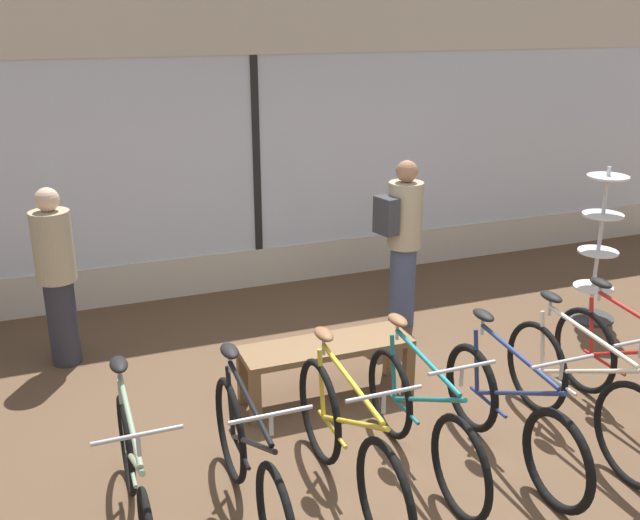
{
  "coord_description": "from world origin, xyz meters",
  "views": [
    {
      "loc": [
        -2.14,
        -4.06,
        3.03
      ],
      "look_at": [
        0.0,
        1.49,
        0.95
      ],
      "focal_mm": 40.0,
      "sensor_mm": 36.0,
      "label": 1
    }
  ],
  "objects_px": {
    "bicycle_center_left": "(348,446)",
    "bicycle_far_right": "(629,373)",
    "bicycle_center_right": "(510,416)",
    "customer_by_window": "(57,274)",
    "bicycle_right": "(580,393)",
    "bicycle_center": "(421,422)",
    "accessory_rack": "(597,258)",
    "display_bench": "(327,354)",
    "bicycle_left": "(250,467)",
    "bicycle_far_left": "(136,483)",
    "customer_near_rack": "(403,239)"
  },
  "relations": [
    {
      "from": "bicycle_center_left",
      "to": "bicycle_center_right",
      "type": "relative_size",
      "value": 1.08
    },
    {
      "from": "display_bench",
      "to": "customer_by_window",
      "type": "xyz_separation_m",
      "value": [
        -1.97,
        1.44,
        0.45
      ]
    },
    {
      "from": "display_bench",
      "to": "customer_by_window",
      "type": "bearing_deg",
      "value": 143.87
    },
    {
      "from": "accessory_rack",
      "to": "display_bench",
      "type": "bearing_deg",
      "value": -170.74
    },
    {
      "from": "display_bench",
      "to": "accessory_rack",
      "type": "bearing_deg",
      "value": 9.26
    },
    {
      "from": "bicycle_center_right",
      "to": "customer_by_window",
      "type": "relative_size",
      "value": 1.02
    },
    {
      "from": "bicycle_center_right",
      "to": "display_bench",
      "type": "bearing_deg",
      "value": 123.76
    },
    {
      "from": "bicycle_center_left",
      "to": "customer_near_rack",
      "type": "relative_size",
      "value": 1.06
    },
    {
      "from": "bicycle_center",
      "to": "customer_by_window",
      "type": "relative_size",
      "value": 1.02
    },
    {
      "from": "bicycle_center_left",
      "to": "bicycle_far_right",
      "type": "distance_m",
      "value": 2.41
    },
    {
      "from": "bicycle_right",
      "to": "bicycle_center",
      "type": "bearing_deg",
      "value": 174.88
    },
    {
      "from": "bicycle_far_left",
      "to": "customer_near_rack",
      "type": "relative_size",
      "value": 1.01
    },
    {
      "from": "accessory_rack",
      "to": "display_bench",
      "type": "xyz_separation_m",
      "value": [
        -3.15,
        -0.51,
        -0.26
      ]
    },
    {
      "from": "bicycle_far_left",
      "to": "accessory_rack",
      "type": "distance_m",
      "value": 5.1
    },
    {
      "from": "bicycle_center",
      "to": "bicycle_right",
      "type": "height_order",
      "value": "bicycle_right"
    },
    {
      "from": "bicycle_left",
      "to": "bicycle_far_left",
      "type": "bearing_deg",
      "value": 170.57
    },
    {
      "from": "customer_near_rack",
      "to": "customer_by_window",
      "type": "relative_size",
      "value": 1.04
    },
    {
      "from": "bicycle_right",
      "to": "display_bench",
      "type": "bearing_deg",
      "value": 139.94
    },
    {
      "from": "bicycle_left",
      "to": "bicycle_center_right",
      "type": "relative_size",
      "value": 1.04
    },
    {
      "from": "bicycle_center",
      "to": "bicycle_far_right",
      "type": "distance_m",
      "value": 1.81
    },
    {
      "from": "bicycle_left",
      "to": "bicycle_center",
      "type": "xyz_separation_m",
      "value": [
        1.23,
        0.1,
        -0.02
      ]
    },
    {
      "from": "accessory_rack",
      "to": "customer_by_window",
      "type": "relative_size",
      "value": 0.98
    },
    {
      "from": "bicycle_left",
      "to": "bicycle_far_right",
      "type": "xyz_separation_m",
      "value": [
        3.04,
        0.1,
        0.0
      ]
    },
    {
      "from": "bicycle_right",
      "to": "customer_near_rack",
      "type": "xyz_separation_m",
      "value": [
        -0.25,
        2.36,
        0.51
      ]
    },
    {
      "from": "bicycle_left",
      "to": "bicycle_center_left",
      "type": "height_order",
      "value": "bicycle_center_left"
    },
    {
      "from": "bicycle_left",
      "to": "bicycle_center_right",
      "type": "distance_m",
      "value": 1.85
    },
    {
      "from": "bicycle_far_left",
      "to": "bicycle_left",
      "type": "distance_m",
      "value": 0.68
    },
    {
      "from": "bicycle_center",
      "to": "bicycle_left",
      "type": "bearing_deg",
      "value": -175.42
    },
    {
      "from": "bicycle_left",
      "to": "accessory_rack",
      "type": "bearing_deg",
      "value": 22.94
    },
    {
      "from": "bicycle_far_left",
      "to": "customer_by_window",
      "type": "bearing_deg",
      "value": 96.83
    },
    {
      "from": "bicycle_far_right",
      "to": "bicycle_center_left",
      "type": "bearing_deg",
      "value": -176.92
    },
    {
      "from": "bicycle_center_left",
      "to": "bicycle_right",
      "type": "xyz_separation_m",
      "value": [
        1.84,
        0.02,
        -0.0
      ]
    },
    {
      "from": "bicycle_center_left",
      "to": "bicycle_far_right",
      "type": "height_order",
      "value": "bicycle_center_left"
    },
    {
      "from": "bicycle_far_left",
      "to": "bicycle_center_right",
      "type": "height_order",
      "value": "bicycle_center_right"
    },
    {
      "from": "bicycle_left",
      "to": "bicycle_center_left",
      "type": "bearing_deg",
      "value": -2.63
    },
    {
      "from": "bicycle_left",
      "to": "bicycle_right",
      "type": "xyz_separation_m",
      "value": [
        2.48,
        -0.01,
        0.01
      ]
    },
    {
      "from": "customer_near_rack",
      "to": "customer_by_window",
      "type": "distance_m",
      "value": 3.23
    },
    {
      "from": "bicycle_center_right",
      "to": "customer_near_rack",
      "type": "distance_m",
      "value": 2.48
    },
    {
      "from": "accessory_rack",
      "to": "customer_near_rack",
      "type": "bearing_deg",
      "value": 162.73
    },
    {
      "from": "bicycle_far_left",
      "to": "display_bench",
      "type": "relative_size",
      "value": 1.22
    },
    {
      "from": "bicycle_center",
      "to": "display_bench",
      "type": "bearing_deg",
      "value": 102.02
    },
    {
      "from": "bicycle_left",
      "to": "customer_by_window",
      "type": "bearing_deg",
      "value": 110.12
    },
    {
      "from": "bicycle_left",
      "to": "customer_by_window",
      "type": "relative_size",
      "value": 1.07
    },
    {
      "from": "bicycle_far_left",
      "to": "bicycle_far_right",
      "type": "bearing_deg",
      "value": -0.18
    },
    {
      "from": "bicycle_center_right",
      "to": "bicycle_far_right",
      "type": "distance_m",
      "value": 1.2
    },
    {
      "from": "bicycle_right",
      "to": "bicycle_center_left",
      "type": "bearing_deg",
      "value": -179.49
    },
    {
      "from": "bicycle_center_left",
      "to": "bicycle_right",
      "type": "bearing_deg",
      "value": 0.51
    },
    {
      "from": "bicycle_center_right",
      "to": "bicycle_far_right",
      "type": "height_order",
      "value": "bicycle_far_right"
    },
    {
      "from": "bicycle_far_left",
      "to": "customer_by_window",
      "type": "relative_size",
      "value": 1.05
    },
    {
      "from": "bicycle_far_left",
      "to": "bicycle_center_left",
      "type": "distance_m",
      "value": 1.32
    }
  ]
}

